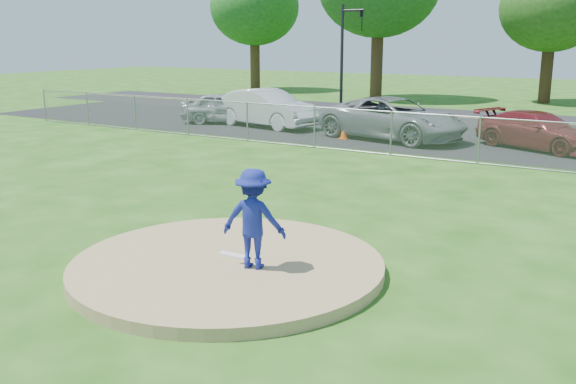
% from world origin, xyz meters
% --- Properties ---
extents(ground, '(120.00, 120.00, 0.00)m').
position_xyz_m(ground, '(0.00, 10.00, 0.00)').
color(ground, '#1E4C10').
rests_on(ground, ground).
extents(pitchers_mound, '(5.40, 5.40, 0.20)m').
position_xyz_m(pitchers_mound, '(0.00, 0.00, 0.10)').
color(pitchers_mound, '#9E8157').
rests_on(pitchers_mound, ground).
extents(pitching_rubber, '(0.60, 0.15, 0.04)m').
position_xyz_m(pitching_rubber, '(0.00, 0.20, 0.22)').
color(pitching_rubber, white).
rests_on(pitching_rubber, pitchers_mound).
extents(chain_link_fence, '(40.00, 0.06, 1.50)m').
position_xyz_m(chain_link_fence, '(0.00, 12.00, 0.75)').
color(chain_link_fence, gray).
rests_on(chain_link_fence, ground).
extents(parking_lot, '(50.00, 8.00, 0.01)m').
position_xyz_m(parking_lot, '(0.00, 16.50, 0.01)').
color(parking_lot, black).
rests_on(parking_lot, ground).
extents(street, '(60.00, 7.00, 0.01)m').
position_xyz_m(street, '(0.00, 24.00, 0.00)').
color(street, black).
rests_on(street, ground).
extents(traffic_signal_left, '(1.28, 0.20, 5.60)m').
position_xyz_m(traffic_signal_left, '(-8.76, 22.00, 3.36)').
color(traffic_signal_left, black).
rests_on(traffic_signal_left, ground).
extents(pitcher, '(1.21, 0.89, 1.68)m').
position_xyz_m(pitcher, '(0.59, -0.04, 1.04)').
color(pitcher, navy).
rests_on(pitcher, pitchers_mound).
extents(traffic_cone, '(0.31, 0.31, 0.60)m').
position_xyz_m(traffic_cone, '(-5.01, 14.43, 0.31)').
color(traffic_cone, '#FF5A0D').
rests_on(traffic_cone, parking_lot).
extents(parked_car_silver, '(4.58, 3.31, 1.45)m').
position_xyz_m(parked_car_silver, '(-11.91, 15.91, 0.73)').
color(parked_car_silver, '#A7A7AB').
rests_on(parked_car_silver, parking_lot).
extents(parked_car_white, '(5.35, 2.67, 1.69)m').
position_xyz_m(parked_car_white, '(-9.63, 15.84, 0.85)').
color(parked_car_white, silver).
rests_on(parked_car_white, parking_lot).
extents(parked_car_gray, '(6.37, 3.91, 1.65)m').
position_xyz_m(parked_car_gray, '(-3.32, 15.35, 0.83)').
color(parked_car_gray, gray).
rests_on(parked_car_gray, parking_lot).
extents(parked_car_darkred, '(4.99, 3.53, 1.34)m').
position_xyz_m(parked_car_darkred, '(2.05, 15.95, 0.68)').
color(parked_car_darkred, maroon).
rests_on(parked_car_darkred, parking_lot).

